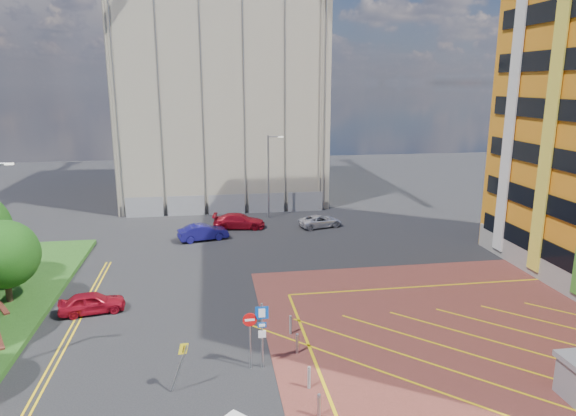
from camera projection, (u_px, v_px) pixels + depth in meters
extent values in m
plane|color=black|center=(254.00, 380.00, 22.71)|extent=(140.00, 140.00, 0.00)
cube|color=brown|center=(542.00, 355.00, 24.80)|extent=(26.00, 26.00, 0.02)
cylinder|color=#3D2B1C|center=(8.00, 287.00, 30.00)|extent=(0.36, 0.36, 1.80)
sphere|color=#123D0E|center=(4.00, 254.00, 29.53)|extent=(4.00, 4.00, 4.00)
cube|color=silver|center=(9.00, 164.00, 30.30)|extent=(0.50, 0.15, 0.12)
cylinder|color=#9EA0A8|center=(268.00, 177.00, 49.23)|extent=(0.16, 0.16, 8.00)
cylinder|color=#9EA0A8|center=(274.00, 137.00, 48.40)|extent=(1.20, 0.10, 0.10)
cube|color=silver|center=(281.00, 137.00, 48.50)|extent=(0.50, 0.15, 0.12)
cylinder|color=#9EA0A8|center=(262.00, 336.00, 23.36)|extent=(0.10, 0.10, 3.20)
cube|color=#0940A0|center=(262.00, 313.00, 23.06)|extent=(0.60, 0.04, 0.60)
cube|color=white|center=(262.00, 313.00, 23.04)|extent=(0.30, 0.02, 0.42)
cube|color=#0940A0|center=(262.00, 325.00, 23.20)|extent=(0.40, 0.04, 0.25)
cube|color=white|center=(262.00, 325.00, 23.18)|extent=(0.28, 0.02, 0.14)
cube|color=white|center=(262.00, 334.00, 23.31)|extent=(0.35, 0.04, 0.35)
cylinder|color=#9EA0A8|center=(250.00, 342.00, 23.34)|extent=(0.08, 0.08, 2.70)
cylinder|color=red|center=(250.00, 320.00, 23.05)|extent=(0.64, 0.04, 0.64)
cube|color=white|center=(250.00, 320.00, 23.03)|extent=(0.44, 0.02, 0.10)
cylinder|color=#9EA0A8|center=(179.00, 368.00, 21.63)|extent=(0.82, 0.08, 2.10)
cube|color=yellow|center=(183.00, 349.00, 21.42)|extent=(0.44, 0.44, 0.58)
cylinder|color=#9EA0A8|center=(319.00, 407.00, 20.06)|extent=(0.14, 0.14, 0.90)
cylinder|color=black|center=(309.00, 379.00, 21.98)|extent=(0.14, 0.14, 0.90)
cylinder|color=#9EA0A8|center=(297.00, 344.00, 24.86)|extent=(0.14, 0.14, 0.90)
cylinder|color=black|center=(291.00, 326.00, 26.78)|extent=(0.14, 0.14, 0.90)
cube|color=#9D9580|center=(221.00, 99.00, 58.49)|extent=(21.20, 19.20, 22.00)
cube|color=yellow|center=(236.00, 46.00, 59.29)|extent=(0.90, 0.90, 34.00)
cube|color=gray|center=(237.00, 204.00, 51.42)|extent=(21.60, 0.06, 2.00)
imported|color=maroon|center=(92.00, 303.00, 29.25)|extent=(3.82, 2.09, 1.23)
imported|color=navy|center=(203.00, 232.00, 42.81)|extent=(4.35, 2.41, 1.36)
imported|color=#A80E1D|center=(239.00, 221.00, 46.32)|extent=(4.85, 2.48, 1.35)
imported|color=silver|center=(320.00, 221.00, 46.75)|extent=(4.31, 2.76, 1.11)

